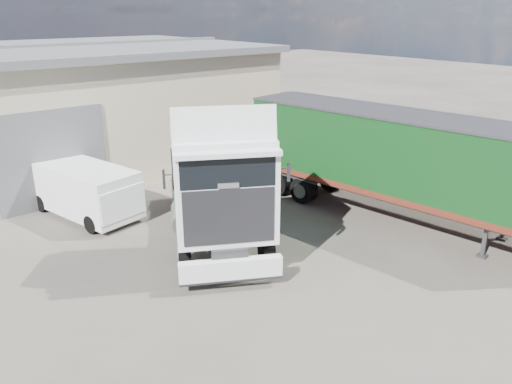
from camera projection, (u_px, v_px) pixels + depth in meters
ground at (278, 302)px, 12.46m from camera, size 120.00×120.00×0.00m
brick_boundary_wall at (377, 138)px, 23.23m from camera, size 0.35×26.00×2.50m
tractor_unit at (220, 190)px, 14.43m from camera, size 5.63×7.25×4.68m
box_trailer at (393, 155)px, 16.84m from camera, size 3.70×11.32×3.70m
panel_van at (87, 191)px, 17.34m from camera, size 2.69×4.67×1.79m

